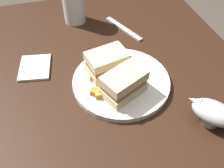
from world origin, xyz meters
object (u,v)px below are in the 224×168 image
object	(u,v)px
pint_glass	(73,3)
napkin	(35,67)
gravy_boat	(213,112)
sandwich_half_right	(124,84)
plate	(121,81)
sandwich_half_left	(107,63)
fork	(124,29)

from	to	relation	value
pint_glass	napkin	distance (m)	0.29
pint_glass	gravy_boat	world-z (taller)	pint_glass
sandwich_half_right	gravy_boat	xyz separation A→B (m)	(0.14, 0.18, -0.01)
sandwich_half_right	pint_glass	distance (m)	0.42
plate	napkin	distance (m)	0.27
sandwich_half_right	napkin	distance (m)	0.29
sandwich_half_right	pint_glass	bearing A→B (deg)	-171.63
plate	sandwich_half_right	size ratio (longest dim) A/B	2.10
sandwich_half_right	plate	bearing A→B (deg)	168.88
sandwich_half_left	gravy_boat	world-z (taller)	sandwich_half_left
pint_glass	fork	distance (m)	0.20
fork	sandwich_half_left	bearing A→B (deg)	-52.67
gravy_boat	napkin	size ratio (longest dim) A/B	1.15
napkin	sandwich_half_left	bearing A→B (deg)	65.92
plate	sandwich_half_left	world-z (taller)	sandwich_half_left
napkin	pint_glass	bearing A→B (deg)	144.30
sandwich_half_right	napkin	xyz separation A→B (m)	(-0.18, -0.22, -0.05)
gravy_boat	plate	bearing A→B (deg)	-137.50
sandwich_half_right	fork	world-z (taller)	sandwich_half_right
gravy_boat	fork	bearing A→B (deg)	-169.54
sandwich_half_left	pint_glass	size ratio (longest dim) A/B	0.74
gravy_boat	fork	distance (m)	0.45
sandwich_half_left	napkin	world-z (taller)	sandwich_half_left
sandwich_half_left	sandwich_half_right	bearing A→B (deg)	12.06
sandwich_half_left	pint_glass	distance (m)	0.32
pint_glass	sandwich_half_right	bearing A→B (deg)	8.37
sandwich_half_left	napkin	distance (m)	0.23
sandwich_half_left	fork	distance (m)	0.25
sandwich_half_right	sandwich_half_left	bearing A→B (deg)	-167.94
gravy_boat	pint_glass	bearing A→B (deg)	-156.19
plate	sandwich_half_right	distance (m)	0.07
sandwich_half_left	napkin	size ratio (longest dim) A/B	1.13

